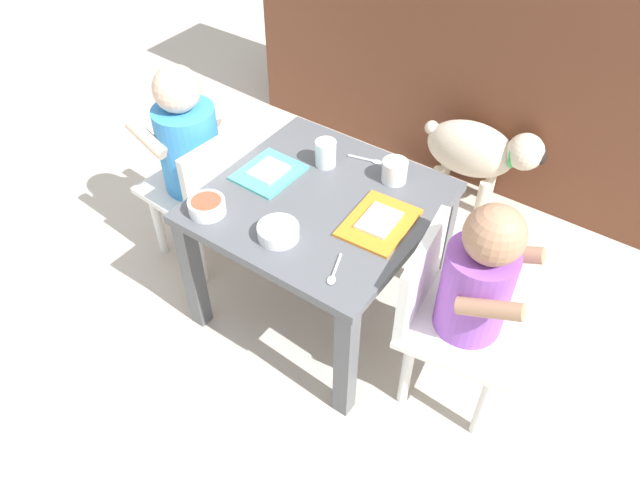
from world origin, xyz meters
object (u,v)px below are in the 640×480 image
seated_child_left (191,150)px  veggie_bowl_far (207,206)px  dining_table (320,219)px  cereal_bowl_right_side (277,231)px  water_cup_right (326,155)px  spoon_by_left_tray (334,272)px  water_cup_left (394,172)px  spoon_by_right_tray (368,160)px  dog (479,151)px  food_tray_right (379,222)px  food_tray_left (269,172)px  seated_child_right (471,287)px

seated_child_left → veggie_bowl_far: bearing=-37.8°
veggie_bowl_far → dining_table: bearing=45.5°
dining_table → cereal_bowl_right_side: (-0.00, -0.17, 0.09)m
water_cup_right → spoon_by_left_tray: (0.25, -0.33, -0.03)m
dining_table → water_cup_left: (0.12, 0.18, 0.10)m
water_cup_left → spoon_by_right_tray: size_ratio=0.69×
dining_table → dog: dining_table is taller
dog → spoon_by_left_tray: spoon_by_left_tray is taller
food_tray_right → cereal_bowl_right_side: size_ratio=2.03×
food_tray_left → food_tray_right: size_ratio=0.85×
dog → food_tray_left: size_ratio=2.38×
water_cup_right → cereal_bowl_right_side: size_ratio=0.74×
food_tray_left → water_cup_right: 0.16m
seated_child_left → spoon_by_right_tray: bearing=26.6°
seated_child_left → water_cup_left: (0.56, 0.20, 0.04)m
seated_child_right → spoon_by_left_tray: seated_child_right is taller
food_tray_right → water_cup_left: water_cup_left is taller
cereal_bowl_right_side → veggie_bowl_far: (-0.20, -0.03, 0.00)m
spoon_by_right_tray → cereal_bowl_right_side: bearing=-92.6°
food_tray_right → water_cup_left: (-0.06, 0.17, 0.02)m
food_tray_right → water_cup_right: bearing=153.3°
dog → food_tray_left: 0.81m
seated_child_right → food_tray_left: seated_child_right is taller
dining_table → water_cup_right: (-0.07, 0.13, 0.10)m
seated_child_left → cereal_bowl_right_side: (0.44, -0.16, 0.04)m
food_tray_left → water_cup_left: (0.29, 0.17, 0.02)m
dog → food_tray_right: size_ratio=2.03×
water_cup_right → spoon_by_right_tray: 0.12m
seated_child_left → dog: size_ratio=1.58×
seated_child_right → water_cup_left: 0.39m
seated_child_left → food_tray_right: size_ratio=3.20×
seated_child_left → water_cup_right: 0.40m
water_cup_left → spoon_by_left_tray: 0.38m
seated_child_right → seated_child_left: bearing=179.1°
spoon_by_right_tray → veggie_bowl_far: bearing=-117.4°
seated_child_left → veggie_bowl_far: size_ratio=7.01×
seated_child_left → food_tray_right: bearing=2.2°
food_tray_left → veggie_bowl_far: veggie_bowl_far is taller
spoon_by_right_tray → food_tray_left: bearing=-132.4°
seated_child_right → veggie_bowl_far: bearing=-164.8°
food_tray_right → water_cup_right: (-0.25, 0.12, 0.03)m
dining_table → food_tray_right: bearing=2.0°
food_tray_left → spoon_by_left_tray: (0.35, -0.20, -0.00)m
food_tray_right → cereal_bowl_right_side: cereal_bowl_right_side is taller
veggie_bowl_far → spoon_by_left_tray: size_ratio=0.96×
spoon_by_right_tray → seated_child_right: bearing=-29.6°
water_cup_right → spoon_by_right_tray: water_cup_right is taller
dining_table → spoon_by_left_tray: 0.27m
dining_table → water_cup_left: bearing=57.1°
dining_table → seated_child_right: (0.44, -0.03, 0.04)m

